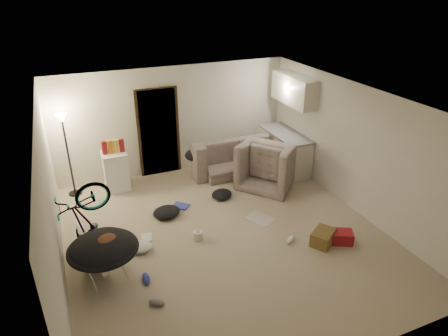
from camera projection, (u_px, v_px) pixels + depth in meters
name	position (u px, v px, depth m)	size (l,w,h in m)	color
floor	(225.00, 235.00, 7.32)	(5.50, 6.00, 0.02)	tan
ceiling	(225.00, 101.00, 6.22)	(5.50, 6.00, 0.02)	white
wall_back	(174.00, 120.00, 9.26)	(5.50, 0.02, 2.50)	silver
wall_front	(334.00, 289.00, 4.27)	(5.50, 0.02, 2.50)	silver
wall_left	(50.00, 207.00, 5.80)	(0.02, 6.00, 2.50)	silver
wall_right	(355.00, 149.00, 7.73)	(0.02, 6.00, 2.50)	silver
doorway	(158.00, 132.00, 9.19)	(0.85, 0.10, 2.04)	black
door_trim	(159.00, 133.00, 9.17)	(0.97, 0.04, 2.10)	#302011
floor_lamp	(65.00, 138.00, 8.10)	(0.28, 0.28, 1.81)	black
kitchen_counter	(285.00, 152.00, 9.63)	(0.60, 1.50, 0.88)	beige
counter_top	(286.00, 134.00, 9.43)	(0.64, 1.54, 0.04)	gray
kitchen_uppers	(294.00, 90.00, 9.02)	(0.38, 1.40, 0.65)	beige
sofa	(234.00, 157.00, 9.65)	(2.20, 0.86, 0.64)	#363D35
armchair	(272.00, 167.00, 9.01)	(1.18, 1.03, 0.77)	#363D35
bicycle	(90.00, 242.00, 6.44)	(0.54, 1.54, 0.81)	black
mini_fridge	(116.00, 171.00, 8.71)	(0.51, 0.51, 0.86)	white
snack_box_0	(104.00, 148.00, 8.41)	(0.10, 0.07, 0.30)	maroon
snack_box_1	(110.00, 147.00, 8.45)	(0.10, 0.07, 0.30)	#C67218
snack_box_2	(116.00, 146.00, 8.49)	(0.10, 0.07, 0.30)	gold
snack_box_3	(122.00, 146.00, 8.53)	(0.10, 0.07, 0.30)	maroon
saucer_chair	(104.00, 254.00, 6.08)	(1.07, 1.07, 0.76)	silver
hoodie	(106.00, 243.00, 5.98)	(0.48, 0.40, 0.22)	#4E2B1B
sofa_drape	(197.00, 155.00, 9.23)	(0.56, 0.46, 0.28)	black
tv_box	(91.00, 247.00, 6.48)	(0.11, 0.93, 0.61)	silver
drink_case_a	(323.00, 237.00, 7.01)	(0.45, 0.32, 0.26)	brown
drink_case_b	(341.00, 237.00, 7.06)	(0.38, 0.28, 0.22)	maroon
juicer	(198.00, 235.00, 7.13)	(0.16, 0.16, 0.24)	white
newspaper	(260.00, 219.00, 7.77)	(0.40, 0.52, 0.01)	#B3ADA5
book_blue	(181.00, 206.00, 8.18)	(0.23, 0.31, 0.03)	#2A369A
book_white	(146.00, 237.00, 7.21)	(0.19, 0.25, 0.02)	silver
shoe_0	(203.00, 171.00, 9.59)	(0.26, 0.11, 0.10)	#2A369A
shoe_1	(168.00, 213.00, 7.89)	(0.26, 0.11, 0.10)	slate
shoe_2	(146.00, 278.00, 6.17)	(0.28, 0.11, 0.10)	#2A369A
shoe_3	(157.00, 302.00, 5.73)	(0.25, 0.10, 0.09)	slate
shoe_4	(290.00, 240.00, 7.09)	(0.25, 0.10, 0.09)	white
clothes_lump_a	(167.00, 212.00, 7.84)	(0.54, 0.47, 0.17)	black
clothes_lump_b	(222.00, 194.00, 8.51)	(0.47, 0.41, 0.14)	black
clothes_lump_c	(140.00, 246.00, 6.88)	(0.42, 0.36, 0.13)	silver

